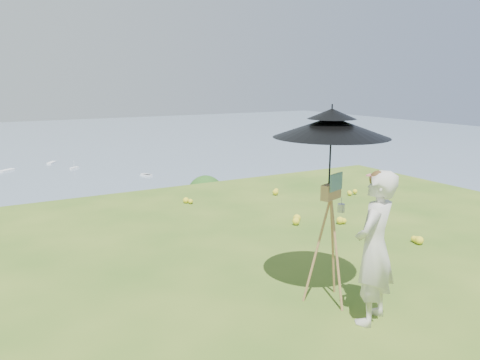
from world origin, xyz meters
TOP-DOWN VIEW (x-y plane):
  - ground at (0.00, 0.00)m, footprint 14.00×14.00m
  - shoreline_tier at (0.00, 75.00)m, footprint 170.00×28.00m
  - slope_trees at (0.00, 35.00)m, footprint 110.00×50.00m
  - harbor_town at (0.00, 75.00)m, footprint 110.00×22.00m
  - wildflowers at (0.00, 0.25)m, footprint 10.00×10.50m
  - painter at (0.25, -0.32)m, footprint 0.73×0.63m
  - field_easel at (0.13, 0.28)m, footprint 0.77×0.77m
  - sun_umbrella at (0.12, 0.31)m, footprint 1.78×1.78m
  - painter_cap at (0.25, -0.32)m, footprint 0.25×0.27m

SIDE VIEW (x-z plane):
  - shoreline_tier at x=0.00m, z-range -40.00..-32.00m
  - harbor_town at x=0.00m, z-range -32.00..-27.00m
  - slope_trees at x=0.00m, z-range -18.00..-12.00m
  - ground at x=0.00m, z-range 0.00..0.00m
  - wildflowers at x=0.00m, z-range 0.00..0.12m
  - field_easel at x=0.13m, z-range 0.00..1.58m
  - painter at x=0.25m, z-range 0.00..1.70m
  - painter_cap at x=0.25m, z-range 1.60..1.70m
  - sun_umbrella at x=0.12m, z-range 1.30..2.35m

